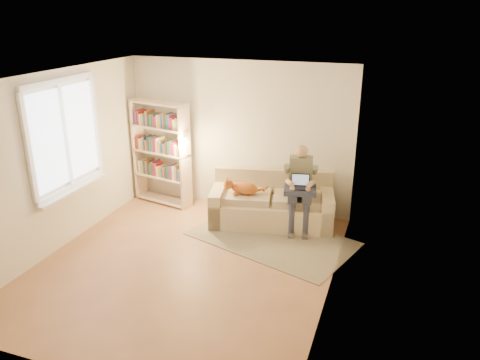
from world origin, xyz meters
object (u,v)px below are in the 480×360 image
at_px(cat, 242,188).
at_px(bookshelf, 161,148).
at_px(person, 300,183).
at_px(laptop, 298,184).
at_px(sofa, 272,205).

height_order(cat, bookshelf, bookshelf).
relative_size(person, laptop, 4.14).
distance_m(person, bookshelf, 2.61).
distance_m(cat, laptop, 0.92).
bearing_deg(laptop, person, 72.00).
xyz_separation_m(sofa, laptop, (0.46, -0.17, 0.50)).
bearing_deg(person, cat, 178.52).
bearing_deg(laptop, bookshelf, 160.75).
distance_m(person, laptop, 0.12).
bearing_deg(laptop, cat, 171.45).
relative_size(person, cat, 2.09).
xyz_separation_m(laptop, bookshelf, (-2.57, 0.33, 0.24)).
relative_size(laptop, bookshelf, 0.18).
bearing_deg(sofa, person, -18.61).
relative_size(sofa, bookshelf, 1.13).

